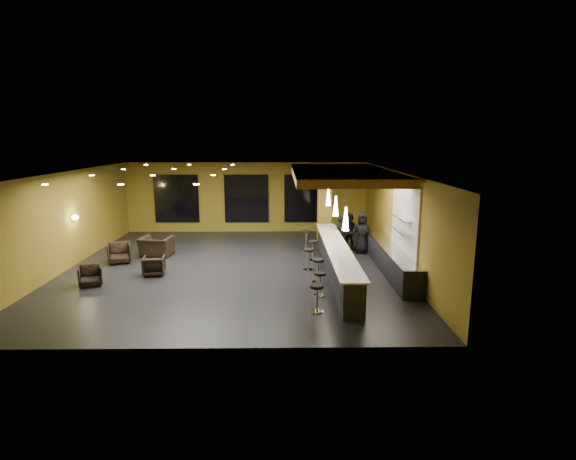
{
  "coord_description": "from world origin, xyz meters",
  "views": [
    {
      "loc": [
        1.77,
        -15.95,
        4.68
      ],
      "look_at": [
        2.0,
        0.5,
        1.3
      ],
      "focal_mm": 28.0,
      "sensor_mm": 36.0,
      "label": 1
    }
  ],
  "objects_px": {
    "bar_stool_2": "(318,268)",
    "bar_stool_5": "(306,238)",
    "staff_c": "(362,233)",
    "pendant_1": "(336,206)",
    "staff_a": "(341,235)",
    "armchair_b": "(154,266)",
    "bar_stool_3": "(309,257)",
    "column": "(324,206)",
    "bar_stool_1": "(320,281)",
    "prep_counter": "(390,259)",
    "bar_counter": "(336,261)",
    "staff_b": "(350,232)",
    "pendant_0": "(346,219)",
    "pendant_2": "(328,197)",
    "armchair_a": "(90,275)",
    "armchair_d": "(156,247)",
    "bar_stool_4": "(313,248)",
    "bar_stool_0": "(317,295)",
    "armchair_c": "(119,253)"
  },
  "relations": [
    {
      "from": "bar_counter",
      "to": "bar_stool_2",
      "type": "distance_m",
      "value": 1.08
    },
    {
      "from": "bar_stool_2",
      "to": "column",
      "type": "bearing_deg",
      "value": 82.64
    },
    {
      "from": "bar_counter",
      "to": "bar_stool_1",
      "type": "xyz_separation_m",
      "value": [
        -0.74,
        -2.05,
        -0.04
      ]
    },
    {
      "from": "prep_counter",
      "to": "armchair_b",
      "type": "relative_size",
      "value": 8.2
    },
    {
      "from": "bar_counter",
      "to": "armchair_d",
      "type": "relative_size",
      "value": 6.65
    },
    {
      "from": "column",
      "to": "armchair_c",
      "type": "distance_m",
      "value": 8.7
    },
    {
      "from": "pendant_2",
      "to": "bar_stool_0",
      "type": "xyz_separation_m",
      "value": [
        -0.93,
        -6.36,
        -1.86
      ]
    },
    {
      "from": "bar_stool_0",
      "to": "armchair_b",
      "type": "bearing_deg",
      "value": 147.25
    },
    {
      "from": "prep_counter",
      "to": "staff_b",
      "type": "distance_m",
      "value": 3.21
    },
    {
      "from": "pendant_0",
      "to": "bar_stool_3",
      "type": "xyz_separation_m",
      "value": [
        -0.92,
        2.61,
        -1.85
      ]
    },
    {
      "from": "prep_counter",
      "to": "pendant_0",
      "type": "distance_m",
      "value": 3.73
    },
    {
      "from": "armchair_a",
      "to": "staff_b",
      "type": "bearing_deg",
      "value": 4.96
    },
    {
      "from": "prep_counter",
      "to": "staff_c",
      "type": "height_order",
      "value": "staff_c"
    },
    {
      "from": "column",
      "to": "bar_stool_1",
      "type": "bearing_deg",
      "value": -96.33
    },
    {
      "from": "pendant_2",
      "to": "bar_counter",
      "type": "bearing_deg",
      "value": -90.0
    },
    {
      "from": "pendant_2",
      "to": "armchair_a",
      "type": "distance_m",
      "value": 9.23
    },
    {
      "from": "bar_counter",
      "to": "staff_b",
      "type": "xyz_separation_m",
      "value": [
        1.01,
        3.54,
        0.29
      ]
    },
    {
      "from": "column",
      "to": "armchair_d",
      "type": "xyz_separation_m",
      "value": [
        -6.94,
        -1.92,
        -1.36
      ]
    },
    {
      "from": "prep_counter",
      "to": "armchair_b",
      "type": "distance_m",
      "value": 8.34
    },
    {
      "from": "staff_a",
      "to": "pendant_2",
      "type": "bearing_deg",
      "value": 150.25
    },
    {
      "from": "prep_counter",
      "to": "bar_stool_4",
      "type": "xyz_separation_m",
      "value": [
        -2.66,
        1.4,
        0.08
      ]
    },
    {
      "from": "staff_b",
      "to": "armchair_d",
      "type": "distance_m",
      "value": 8.01
    },
    {
      "from": "staff_c",
      "to": "bar_stool_0",
      "type": "xyz_separation_m",
      "value": [
        -2.35,
        -6.41,
        -0.35
      ]
    },
    {
      "from": "bar_stool_3",
      "to": "column",
      "type": "bearing_deg",
      "value": 76.96
    },
    {
      "from": "bar_stool_4",
      "to": "bar_stool_2",
      "type": "bearing_deg",
      "value": -90.81
    },
    {
      "from": "pendant_0",
      "to": "bar_counter",
      "type": "bearing_deg",
      "value": 90.0
    },
    {
      "from": "staff_c",
      "to": "bar_stool_4",
      "type": "relative_size",
      "value": 2.12
    },
    {
      "from": "bar_stool_3",
      "to": "staff_b",
      "type": "bearing_deg",
      "value": 56.57
    },
    {
      "from": "prep_counter",
      "to": "bar_stool_5",
      "type": "distance_m",
      "value": 4.12
    },
    {
      "from": "armchair_d",
      "to": "bar_stool_2",
      "type": "relative_size",
      "value": 1.49
    },
    {
      "from": "bar_stool_2",
      "to": "bar_stool_3",
      "type": "height_order",
      "value": "bar_stool_2"
    },
    {
      "from": "staff_a",
      "to": "bar_stool_1",
      "type": "distance_m",
      "value": 5.16
    },
    {
      "from": "column",
      "to": "armchair_d",
      "type": "bearing_deg",
      "value": -164.55
    },
    {
      "from": "bar_stool_0",
      "to": "bar_stool_4",
      "type": "xyz_separation_m",
      "value": [
        0.27,
        5.26,
        0.01
      ]
    },
    {
      "from": "armchair_b",
      "to": "bar_stool_2",
      "type": "height_order",
      "value": "bar_stool_2"
    },
    {
      "from": "bar_stool_0",
      "to": "bar_stool_3",
      "type": "height_order",
      "value": "bar_stool_3"
    },
    {
      "from": "column",
      "to": "pendant_0",
      "type": "bearing_deg",
      "value": -90.0
    },
    {
      "from": "staff_a",
      "to": "bar_stool_5",
      "type": "height_order",
      "value": "staff_a"
    },
    {
      "from": "armchair_b",
      "to": "bar_stool_2",
      "type": "bearing_deg",
      "value": 162.99
    },
    {
      "from": "staff_b",
      "to": "armchair_d",
      "type": "xyz_separation_m",
      "value": [
        -7.95,
        -0.86,
        -0.4
      ]
    },
    {
      "from": "armchair_b",
      "to": "pendant_0",
      "type": "bearing_deg",
      "value": 153.96
    },
    {
      "from": "armchair_b",
      "to": "bar_stool_5",
      "type": "height_order",
      "value": "bar_stool_5"
    },
    {
      "from": "pendant_1",
      "to": "bar_stool_4",
      "type": "relative_size",
      "value": 0.88
    },
    {
      "from": "staff_a",
      "to": "armchair_b",
      "type": "relative_size",
      "value": 2.18
    },
    {
      "from": "pendant_1",
      "to": "bar_counter",
      "type": "bearing_deg",
      "value": -90.0
    },
    {
      "from": "prep_counter",
      "to": "armchair_d",
      "type": "relative_size",
      "value": 4.99
    },
    {
      "from": "bar_stool_1",
      "to": "bar_stool_3",
      "type": "height_order",
      "value": "bar_stool_3"
    },
    {
      "from": "bar_stool_2",
      "to": "bar_stool_5",
      "type": "distance_m",
      "value": 4.31
    },
    {
      "from": "staff_c",
      "to": "pendant_1",
      "type": "bearing_deg",
      "value": -116.97
    },
    {
      "from": "bar_stool_2",
      "to": "staff_c",
      "type": "bearing_deg",
      "value": 61.3
    }
  ]
}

